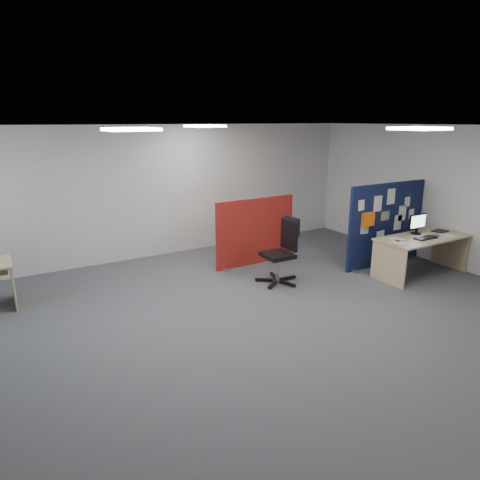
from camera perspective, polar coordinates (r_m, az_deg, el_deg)
name	(u,v)px	position (r m, az deg, el deg)	size (l,w,h in m)	color
floor	(253,315)	(6.43, 1.73, -9.91)	(9.00, 9.00, 0.00)	#4C4F53
ceiling	(255,126)	(5.80, 1.96, 14.90)	(9.00, 7.00, 0.02)	white
wall_back	(163,191)	(9.06, -10.20, 6.39)	(9.00, 0.02, 2.70)	silver
wall_right	(452,197)	(9.17, 26.40, 5.10)	(0.02, 7.00, 2.70)	silver
ceiling_lights	(249,128)	(6.54, 1.25, 14.74)	(4.10, 4.10, 0.04)	white
navy_divider	(386,224)	(8.81, 18.85, 1.97)	(1.97, 0.30, 1.63)	black
main_desk	(420,245)	(8.54, 22.84, -0.61)	(1.79, 0.80, 0.73)	#D2B587
monitor_main	(417,223)	(8.58, 22.57, 2.11)	(0.43, 0.18, 0.37)	black
keyboard	(426,238)	(8.36, 23.51, 0.27)	(0.45, 0.18, 0.03)	black
mouse	(436,235)	(8.61, 24.69, 0.57)	(0.10, 0.06, 0.03)	gray
paper_tray	(440,231)	(9.01, 25.13, 1.09)	(0.28, 0.22, 0.01)	black
red_divider	(256,232)	(8.43, 2.08, 1.08)	(1.77, 0.30, 1.33)	maroon
office_chair	(283,246)	(7.50, 5.82, -0.87)	(0.73, 0.76, 1.14)	black
desk_papers	(415,239)	(8.26, 22.32, 0.15)	(1.40, 0.63, 0.00)	white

